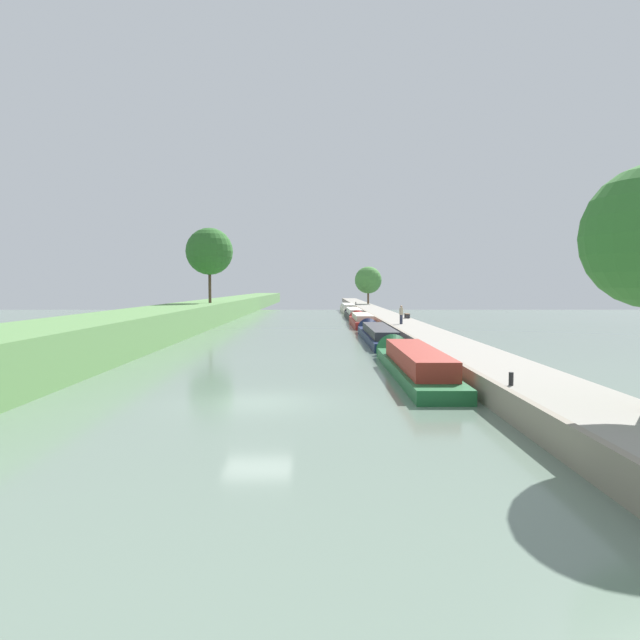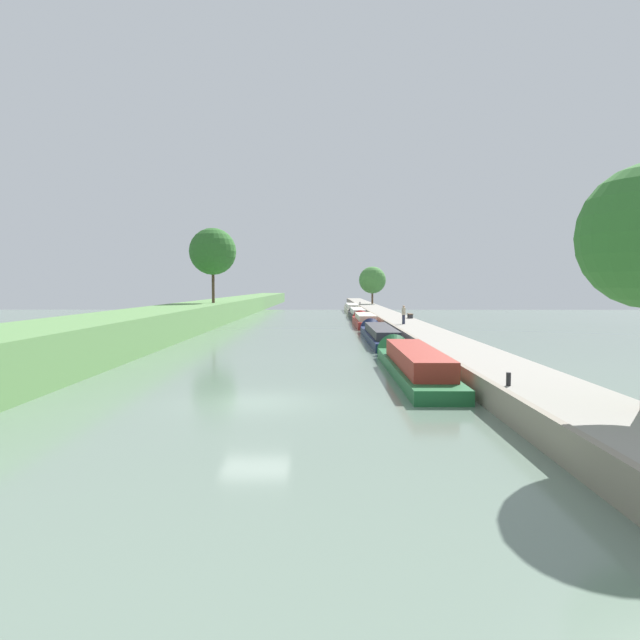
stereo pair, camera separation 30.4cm
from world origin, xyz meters
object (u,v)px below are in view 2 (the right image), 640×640
(narrowboat_navy, at_px, (379,334))
(person_walking, at_px, (404,314))
(mooring_bollard_far, at_px, (360,303))
(narrowboat_cream, at_px, (352,308))
(park_bench, at_px, (410,315))
(narrowboat_green, at_px, (411,362))
(mooring_bollard_near, at_px, (509,379))
(narrowboat_red, at_px, (364,320))
(narrowboat_black, at_px, (357,314))

(narrowboat_navy, relative_size, person_walking, 10.09)
(narrowboat_navy, distance_m, mooring_bollard_far, 56.70)
(narrowboat_cream, bearing_deg, park_bench, -82.73)
(narrowboat_cream, relative_size, park_bench, 10.93)
(narrowboat_green, xyz_separation_m, mooring_bollard_near, (1.95, -8.62, 0.62))
(narrowboat_navy, xyz_separation_m, mooring_bollard_far, (1.96, 56.66, 0.69))
(narrowboat_red, relative_size, narrowboat_black, 0.86)
(mooring_bollard_near, relative_size, park_bench, 0.30)
(mooring_bollard_far, height_order, park_bench, park_bench)
(narrowboat_navy, bearing_deg, narrowboat_black, 89.99)
(narrowboat_red, xyz_separation_m, narrowboat_black, (0.02, 14.60, -0.01))
(narrowboat_cream, distance_m, person_walking, 44.22)
(person_walking, bearing_deg, narrowboat_green, -96.90)
(narrowboat_navy, relative_size, narrowboat_red, 1.25)
(narrowboat_green, height_order, mooring_bollard_far, narrowboat_green)
(mooring_bollard_far, bearing_deg, narrowboat_red, -92.83)
(narrowboat_red, xyz_separation_m, park_bench, (4.60, -2.73, 0.76))
(narrowboat_cream, bearing_deg, narrowboat_black, -90.37)
(narrowboat_black, xyz_separation_m, narrowboat_cream, (0.11, 17.68, 0.03))
(narrowboat_navy, relative_size, mooring_bollard_near, 37.21)
(mooring_bollard_near, bearing_deg, park_bench, 86.19)
(narrowboat_cream, relative_size, mooring_bollard_near, 36.43)
(narrowboat_green, distance_m, park_bench, 31.18)
(narrowboat_navy, height_order, narrowboat_red, narrowboat_red)
(person_walking, bearing_deg, narrowboat_cream, 93.26)
(narrowboat_cream, bearing_deg, narrowboat_navy, -90.14)
(narrowboat_red, relative_size, narrowboat_cream, 0.82)
(narrowboat_red, bearing_deg, narrowboat_cream, 89.76)
(narrowboat_navy, bearing_deg, narrowboat_red, 90.05)
(narrowboat_cream, relative_size, person_walking, 9.87)
(narrowboat_red, relative_size, person_walking, 8.07)
(narrowboat_black, height_order, mooring_bollard_near, mooring_bollard_near)
(narrowboat_black, distance_m, person_walking, 26.61)
(narrowboat_navy, relative_size, narrowboat_black, 1.08)
(narrowboat_black, xyz_separation_m, person_walking, (2.63, -26.45, 1.29))
(person_walking, xyz_separation_m, mooring_bollard_near, (-0.67, -30.34, -0.65))
(narrowboat_navy, bearing_deg, person_walking, 61.42)
(mooring_bollard_near, bearing_deg, person_walking, 88.73)
(narrowboat_green, height_order, narrowboat_black, narrowboat_green)
(narrowboat_navy, xyz_separation_m, narrowboat_red, (-0.01, 16.68, 0.05))
(mooring_bollard_far, bearing_deg, narrowboat_black, -94.40)
(narrowboat_navy, bearing_deg, mooring_bollard_near, -85.60)
(narrowboat_navy, xyz_separation_m, narrowboat_black, (0.01, 31.28, 0.04))
(narrowboat_green, relative_size, mooring_bollard_far, 33.21)
(narrowboat_green, distance_m, narrowboat_red, 33.56)
(narrowboat_black, relative_size, mooring_bollard_near, 34.62)
(narrowboat_red, relative_size, park_bench, 8.93)
(narrowboat_cream, relative_size, mooring_bollard_far, 36.43)
(narrowboat_cream, distance_m, mooring_bollard_near, 74.49)
(narrowboat_red, height_order, park_bench, park_bench)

